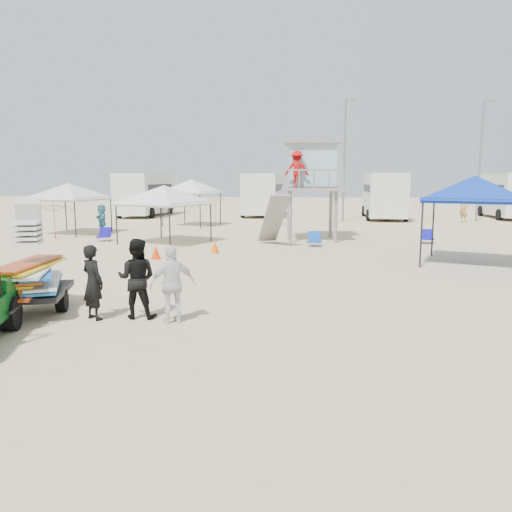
# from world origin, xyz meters

# --- Properties ---
(ground) EXTENTS (140.00, 140.00, 0.00)m
(ground) POSITION_xyz_m (0.00, 0.00, 0.00)
(ground) COLOR beige
(ground) RESTS_ON ground
(surf_trailer) EXTENTS (1.81, 2.53, 2.19)m
(surf_trailer) POSITION_xyz_m (-4.31, 2.62, 0.89)
(surf_trailer) COLOR black
(surf_trailer) RESTS_ON ground
(man_left) EXTENTS (0.68, 0.61, 1.56)m
(man_left) POSITION_xyz_m (-2.80, 2.32, 0.78)
(man_left) COLOR black
(man_left) RESTS_ON ground
(man_mid) EXTENTS (0.86, 0.69, 1.68)m
(man_mid) POSITION_xyz_m (-1.95, 2.57, 0.84)
(man_mid) COLOR black
(man_mid) RESTS_ON ground
(man_right) EXTENTS (0.99, 0.83, 1.59)m
(man_right) POSITION_xyz_m (-1.10, 2.32, 0.79)
(man_right) COLOR silver
(man_right) RESTS_ON ground
(lifeguard_tower) EXTENTS (3.07, 3.07, 4.48)m
(lifeguard_tower) POSITION_xyz_m (1.12, 16.68, 3.34)
(lifeguard_tower) COLOR gray
(lifeguard_tower) RESTS_ON ground
(canopy_blue) EXTENTS (3.80, 3.80, 3.40)m
(canopy_blue) POSITION_xyz_m (6.80, 10.47, 2.85)
(canopy_blue) COLOR black
(canopy_blue) RESTS_ON ground
(canopy_white_a) EXTENTS (4.05, 4.05, 2.99)m
(canopy_white_a) POSITION_xyz_m (-5.28, 14.46, 2.44)
(canopy_white_a) COLOR black
(canopy_white_a) RESTS_ON ground
(canopy_white_b) EXTENTS (3.66, 3.66, 3.05)m
(canopy_white_b) POSITION_xyz_m (-11.45, 17.44, 2.50)
(canopy_white_b) COLOR black
(canopy_white_b) RESTS_ON ground
(canopy_white_c) EXTENTS (3.39, 3.39, 3.24)m
(canopy_white_c) POSITION_xyz_m (-6.31, 22.75, 2.69)
(canopy_white_c) COLOR black
(canopy_white_c) RESTS_ON ground
(umbrella_a) EXTENTS (2.12, 2.15, 1.72)m
(umbrella_a) POSITION_xyz_m (-11.00, 15.07, 0.86)
(umbrella_a) COLOR red
(umbrella_a) RESTS_ON ground
(umbrella_b) EXTENTS (2.84, 2.84, 1.83)m
(umbrella_b) POSITION_xyz_m (-4.78, 22.73, 0.91)
(umbrella_b) COLOR #F4AF15
(umbrella_b) RESTS_ON ground
(cone_near) EXTENTS (0.34, 0.34, 0.50)m
(cone_near) POSITION_xyz_m (-2.38, 11.73, 0.25)
(cone_near) COLOR #FF5E08
(cone_near) RESTS_ON ground
(cone_far) EXTENTS (0.34, 0.34, 0.50)m
(cone_far) POSITION_xyz_m (-4.18, 10.02, 0.25)
(cone_far) COLOR #FB3407
(cone_far) RESTS_ON ground
(beach_chair_a) EXTENTS (0.61, 0.65, 0.64)m
(beach_chair_a) POSITION_xyz_m (-8.33, 14.75, 0.31)
(beach_chair_a) COLOR #160D95
(beach_chair_a) RESTS_ON ground
(beach_chair_b) EXTENTS (0.64, 0.70, 0.64)m
(beach_chair_b) POSITION_xyz_m (1.43, 14.26, 0.31)
(beach_chair_b) COLOR #1048B5
(beach_chair_b) RESTS_ON ground
(beach_chair_c) EXTENTS (0.68, 0.74, 0.64)m
(beach_chair_c) POSITION_xyz_m (6.42, 15.98, 0.31)
(beach_chair_c) COLOR #120FAB
(beach_chair_c) RESTS_ON ground
(rv_far_left) EXTENTS (2.64, 6.80, 3.25)m
(rv_far_left) POSITION_xyz_m (-12.00, 29.99, 1.80)
(rv_far_left) COLOR silver
(rv_far_left) RESTS_ON ground
(rv_mid_left) EXTENTS (2.65, 6.50, 3.25)m
(rv_mid_left) POSITION_xyz_m (-3.00, 31.49, 1.80)
(rv_mid_left) COLOR silver
(rv_mid_left) RESTS_ON ground
(rv_mid_right) EXTENTS (2.64, 7.00, 3.25)m
(rv_mid_right) POSITION_xyz_m (6.00, 29.99, 1.80)
(rv_mid_right) COLOR silver
(rv_mid_right) RESTS_ON ground
(rv_far_right) EXTENTS (2.64, 6.60, 3.25)m
(rv_far_right) POSITION_xyz_m (15.00, 31.49, 1.80)
(rv_far_right) COLOR silver
(rv_far_right) RESTS_ON ground
(light_pole_left) EXTENTS (0.14, 0.14, 8.00)m
(light_pole_left) POSITION_xyz_m (3.00, 27.00, 4.00)
(light_pole_left) COLOR slate
(light_pole_left) RESTS_ON ground
(light_pole_right) EXTENTS (0.14, 0.14, 8.00)m
(light_pole_right) POSITION_xyz_m (12.00, 28.50, 4.00)
(light_pole_right) COLOR slate
(light_pole_right) RESTS_ON ground
(distant_beachgoers) EXTENTS (21.52, 10.97, 1.67)m
(distant_beachgoers) POSITION_xyz_m (-2.90, 21.57, 0.79)
(distant_beachgoers) COLOR teal
(distant_beachgoers) RESTS_ON ground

